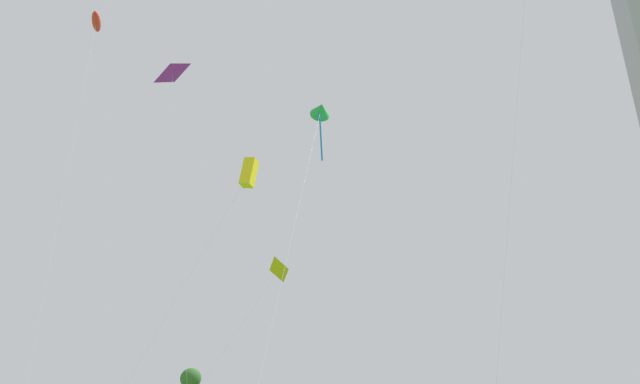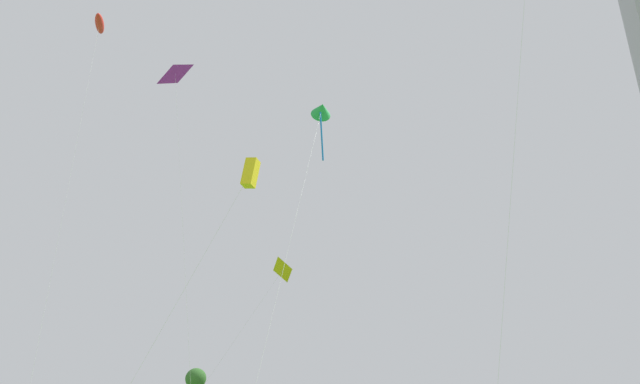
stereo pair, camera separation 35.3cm
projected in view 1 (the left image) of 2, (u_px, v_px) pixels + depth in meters
name	position (u px, v px, depth m)	size (l,w,h in m)	color
kite_flying_1	(249.00, 173.00, 34.53)	(11.21, 3.26, 16.27)	silver
kite_flying_2	(172.00, 74.00, 47.80)	(4.85, 3.17, 29.43)	silver
kite_flying_3	(279.00, 270.00, 51.00)	(7.69, 5.74, 13.87)	silver
kite_flying_5	(321.00, 110.00, 33.11)	(1.85, 12.45, 19.05)	silver
kite_flying_6	(96.00, 22.00, 46.15)	(5.28, 6.38, 32.59)	silver
park_tree_0	(191.00, 379.00, 58.63)	(2.23, 2.23, 4.97)	brown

